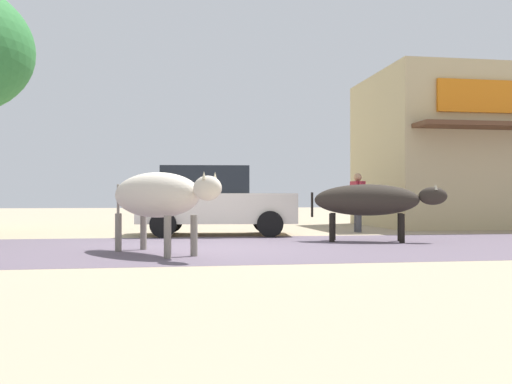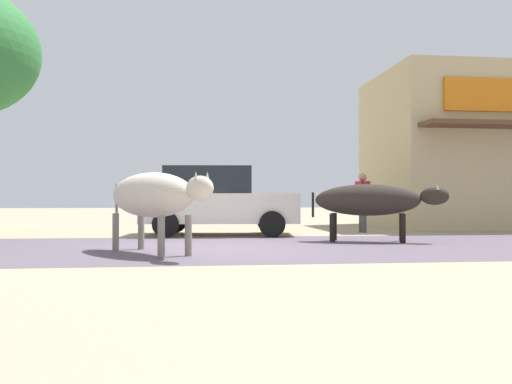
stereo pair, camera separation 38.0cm
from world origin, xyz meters
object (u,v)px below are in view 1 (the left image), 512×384
at_px(parked_hatchback_car, 214,200).
at_px(cow_far_dark, 370,200).
at_px(cow_near_brown, 157,196).
at_px(pedestrian_by_shop, 358,198).

height_order(parked_hatchback_car, cow_far_dark, parked_hatchback_car).
distance_m(cow_near_brown, pedestrian_by_shop, 7.08).
bearing_deg(pedestrian_by_shop, cow_far_dark, -104.91).
bearing_deg(cow_far_dark, cow_near_brown, -156.13).
bearing_deg(parked_hatchback_car, cow_far_dark, -40.48).
xyz_separation_m(cow_far_dark, pedestrian_by_shop, (0.81, 3.05, 0.05)).
relative_size(cow_far_dark, pedestrian_by_shop, 1.73).
bearing_deg(cow_near_brown, cow_far_dark, 23.87).
height_order(cow_near_brown, pedestrian_by_shop, pedestrian_by_shop).
bearing_deg(parked_hatchback_car, pedestrian_by_shop, 7.39).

